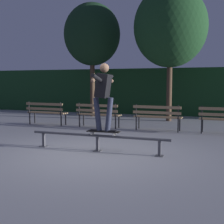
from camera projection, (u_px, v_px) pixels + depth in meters
ground_plane at (94, 153)px, 6.85m from camera, size 90.00×90.00×0.00m
hedge_backdrop at (164, 92)px, 15.18m from camera, size 24.00×1.20×2.31m
grind_rail at (98, 139)px, 7.02m from camera, size 3.43×0.18×0.39m
skateboard at (103, 132)px, 6.95m from camera, size 0.79×0.24×0.09m
skateboarder at (103, 91)px, 6.86m from camera, size 0.62×1.41×1.56m
park_bench_leftmost at (46, 111)px, 11.38m from camera, size 1.62×0.48×0.88m
park_bench_left_center at (98, 113)px, 10.67m from camera, size 1.62×0.48×0.88m
park_bench_right_center at (157, 115)px, 9.95m from camera, size 1.62×0.48×0.88m
tree_far_left at (92, 35)px, 14.08m from camera, size 2.64×2.64×5.31m
tree_behind_benches at (170, 27)px, 12.24m from camera, size 2.99×2.99×5.52m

